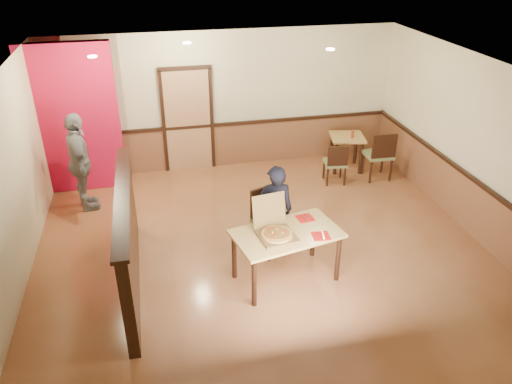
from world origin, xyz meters
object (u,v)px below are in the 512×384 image
(main_table, at_px, (286,239))
(diner, at_px, (275,211))
(pizza_box, at_px, (275,231))
(side_chair_right, at_px, (380,154))
(diner_chair, at_px, (270,217))
(side_chair_left, at_px, (336,162))
(side_table, at_px, (347,144))
(condiment, at_px, (352,134))
(passerby, at_px, (80,163))

(main_table, distance_m, diner, 0.67)
(diner, bearing_deg, pizza_box, 80.26)
(side_chair_right, bearing_deg, pizza_box, 45.87)
(diner_chair, bearing_deg, pizza_box, -120.69)
(diner_chair, xyz_separation_m, side_chair_left, (1.81, 1.91, -0.10))
(side_table, bearing_deg, diner, -129.79)
(side_table, height_order, pizza_box, pizza_box)
(side_table, bearing_deg, condiment, -58.99)
(side_table, distance_m, condiment, 0.28)
(diner_chair, distance_m, side_table, 3.39)
(side_chair_left, xyz_separation_m, condiment, (0.52, 0.51, 0.35))
(main_table, relative_size, side_chair_right, 1.57)
(diner_chair, distance_m, pizza_box, 0.91)
(main_table, bearing_deg, condiment, 42.21)
(diner_chair, relative_size, passerby, 0.57)
(condiment, bearing_deg, diner, -131.65)
(side_chair_right, height_order, pizza_box, pizza_box)
(side_chair_left, distance_m, passerby, 4.74)
(diner, xyz_separation_m, passerby, (-2.95, 2.11, 0.15))
(main_table, height_order, pizza_box, pizza_box)
(diner, distance_m, passerby, 3.63)
(diner_chair, relative_size, side_chair_left, 1.21)
(side_chair_right, xyz_separation_m, pizza_box, (-2.85, -2.75, 0.29))
(diner_chair, bearing_deg, main_table, -109.01)
(side_chair_right, xyz_separation_m, side_table, (-0.45, 0.63, -0.01))
(side_chair_left, height_order, side_table, side_chair_left)
(diner_chair, height_order, side_chair_right, side_chair_right)
(side_chair_left, bearing_deg, passerby, 7.06)
(side_chair_right, xyz_separation_m, passerby, (-5.63, 0.06, 0.33))
(main_table, xyz_separation_m, condiment, (2.29, 3.24, 0.13))
(side_chair_left, relative_size, passerby, 0.47)
(side_chair_right, height_order, diner, diner)
(side_table, bearing_deg, pizza_box, -125.46)
(diner, bearing_deg, condiment, -127.11)
(side_table, relative_size, diner, 0.53)
(main_table, xyz_separation_m, pizza_box, (-0.17, -0.04, 0.17))
(diner, bearing_deg, side_table, -125.24)
(diner_chair, bearing_deg, condiment, 24.31)
(condiment, bearing_deg, diner_chair, -133.92)
(side_chair_left, bearing_deg, condiment, -127.84)
(main_table, xyz_separation_m, side_chair_left, (1.77, 2.73, -0.22))
(diner, bearing_deg, passerby, -30.97)
(side_table, distance_m, diner, 3.48)
(diner_chair, bearing_deg, side_chair_left, 24.75)
(side_chair_left, xyz_separation_m, side_table, (0.46, 0.61, 0.09))
(side_chair_left, xyz_separation_m, diner, (-1.77, -2.06, 0.29))
(side_chair_left, height_order, pizza_box, pizza_box)
(side_chair_left, xyz_separation_m, side_chair_right, (0.91, -0.01, 0.10))
(diner_chair, xyz_separation_m, passerby, (-2.91, 1.96, 0.34))
(main_table, distance_m, condiment, 3.97)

